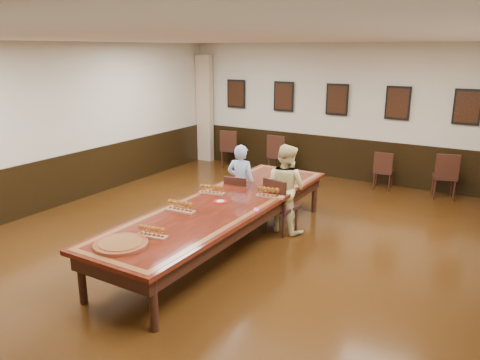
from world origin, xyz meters
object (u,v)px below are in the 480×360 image
Objects in this scene: carved_platter at (121,244)px; spare_chair_a at (231,148)px; person_man at (241,183)px; chair_man at (239,199)px; spare_chair_d at (445,175)px; conference_table at (224,211)px; person_woman at (285,188)px; spare_chair_b at (280,155)px; chair_woman at (281,205)px; spare_chair_c at (384,170)px.

spare_chair_a is at bearing 111.28° from carved_platter.
chair_man is at bearing 90.00° from person_man.
spare_chair_d is at bearing -140.89° from person_man.
conference_table is at bearing 46.56° from spare_chair_d.
spare_chair_a is at bearing -64.74° from person_man.
person_man is (2.33, -3.37, 0.21)m from spare_chair_a.
spare_chair_a is 0.20× the size of conference_table.
person_woman is at bearing 120.41° from spare_chair_a.
spare_chair_b reaches higher than chair_man.
spare_chair_a is 5.34m from conference_table.
person_man is 3.24m from carved_platter.
spare_chair_b is 3.83m from spare_chair_d.
spare_chair_d is (3.83, 0.10, -0.02)m from spare_chair_b.
chair_woman is at bearing 161.21° from person_man.
chair_man is 0.96m from person_woman.
spare_chair_b is 6.60m from carved_platter.
conference_table is (-0.51, -1.16, -0.16)m from person_woman.
person_man reaches higher than spare_chair_d.
person_woman is 3.26m from carved_platter.
chair_woman is at bearing 65.11° from conference_table.
spare_chair_b is at bearing -85.02° from person_man.
person_woman is (0.92, -0.05, 0.06)m from person_man.
spare_chair_b reaches higher than spare_chair_a.
person_woman is (0.90, 0.05, 0.32)m from chair_man.
person_man reaches higher than spare_chair_b.
person_man is 2.08× the size of carved_platter.
spare_chair_c is at bearing -126.25° from person_man.
chair_man is at bearing 110.99° from spare_chair_a.
chair_man reaches higher than conference_table.
person_man is at bearing 6.84° from person_woman.
conference_table is at bearing 107.77° from spare_chair_a.
person_woman is 1.28m from conference_table.
person_man is (-1.71, -3.39, 0.28)m from spare_chair_c.
spare_chair_d is at bearing 60.65° from conference_table.
chair_woman is 0.98× the size of spare_chair_a.
conference_table is at bearing 69.28° from spare_chair_c.
person_man reaches higher than conference_table.
person_man is (0.84, -3.28, 0.20)m from spare_chair_b.
chair_woman is 3.63m from spare_chair_c.
spare_chair_a is at bearing -4.61° from spare_chair_c.
chair_woman is at bearing 72.17° from spare_chair_c.
conference_table is at bearing 105.18° from spare_chair_b.
person_man is at bearing 111.54° from spare_chair_a.
carved_platter is (-0.66, -3.08, 0.29)m from chair_woman.
spare_chair_d is at bearing 174.68° from spare_chair_c.
carved_platter is (-0.17, -2.03, 0.16)m from conference_table.
person_woman is (-0.80, -3.43, 0.33)m from spare_chair_c.
person_woman is at bearing 167.74° from person_man.
spare_chair_b is 1.04× the size of spare_chair_d.
conference_table is (-2.58, -4.58, 0.12)m from spare_chair_d.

